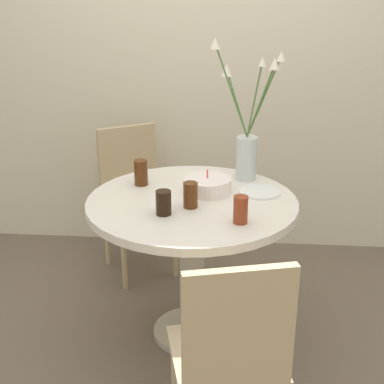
{
  "coord_description": "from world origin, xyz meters",
  "views": [
    {
      "loc": [
        0.19,
        -2.39,
        1.77
      ],
      "look_at": [
        0.0,
        0.0,
        0.82
      ],
      "focal_mm": 50.0,
      "sensor_mm": 36.0,
      "label": 1
    }
  ],
  "objects_px": {
    "flower_vase": "(248,137)",
    "drink_glass_0": "(241,210)",
    "side_plate": "(260,192)",
    "drink_glass_1": "(141,173)",
    "drink_glass_2": "(191,195)",
    "drink_glass_3": "(164,203)",
    "chair_near_front": "(230,352)",
    "chair_left_flank": "(134,191)",
    "birthday_cake": "(207,185)"
  },
  "relations": [
    {
      "from": "chair_near_front",
      "to": "drink_glass_3",
      "type": "xyz_separation_m",
      "value": [
        -0.32,
        0.63,
        0.31
      ]
    },
    {
      "from": "birthday_cake",
      "to": "drink_glass_3",
      "type": "bearing_deg",
      "value": -122.16
    },
    {
      "from": "side_plate",
      "to": "drink_glass_2",
      "type": "distance_m",
      "value": 0.39
    },
    {
      "from": "flower_vase",
      "to": "drink_glass_0",
      "type": "xyz_separation_m",
      "value": [
        -0.03,
        -0.56,
        -0.17
      ]
    },
    {
      "from": "drink_glass_3",
      "to": "side_plate",
      "type": "bearing_deg",
      "value": 33.89
    },
    {
      "from": "chair_near_front",
      "to": "birthday_cake",
      "type": "height_order",
      "value": "chair_near_front"
    },
    {
      "from": "drink_glass_0",
      "to": "drink_glass_3",
      "type": "xyz_separation_m",
      "value": [
        -0.35,
        0.07,
        -0.01
      ]
    },
    {
      "from": "flower_vase",
      "to": "drink_glass_0",
      "type": "height_order",
      "value": "flower_vase"
    },
    {
      "from": "birthday_cake",
      "to": "drink_glass_0",
      "type": "bearing_deg",
      "value": -65.47
    },
    {
      "from": "drink_glass_0",
      "to": "drink_glass_1",
      "type": "distance_m",
      "value": 0.67
    },
    {
      "from": "side_plate",
      "to": "drink_glass_1",
      "type": "xyz_separation_m",
      "value": [
        -0.61,
        0.07,
        0.06
      ]
    },
    {
      "from": "chair_near_front",
      "to": "drink_glass_1",
      "type": "bearing_deg",
      "value": -78.21
    },
    {
      "from": "flower_vase",
      "to": "drink_glass_3",
      "type": "distance_m",
      "value": 0.65
    },
    {
      "from": "drink_glass_0",
      "to": "chair_left_flank",
      "type": "bearing_deg",
      "value": 124.03
    },
    {
      "from": "birthday_cake",
      "to": "side_plate",
      "type": "xyz_separation_m",
      "value": [
        0.26,
        0.01,
        -0.03
      ]
    },
    {
      "from": "drink_glass_1",
      "to": "drink_glass_3",
      "type": "relative_size",
      "value": 1.18
    },
    {
      "from": "side_plate",
      "to": "drink_glass_2",
      "type": "xyz_separation_m",
      "value": [
        -0.33,
        -0.21,
        0.06
      ]
    },
    {
      "from": "birthday_cake",
      "to": "drink_glass_1",
      "type": "relative_size",
      "value": 1.8
    },
    {
      "from": "flower_vase",
      "to": "drink_glass_2",
      "type": "height_order",
      "value": "flower_vase"
    },
    {
      "from": "birthday_cake",
      "to": "flower_vase",
      "type": "height_order",
      "value": "flower_vase"
    },
    {
      "from": "chair_left_flank",
      "to": "birthday_cake",
      "type": "bearing_deg",
      "value": -81.66
    },
    {
      "from": "chair_near_front",
      "to": "drink_glass_2",
      "type": "bearing_deg",
      "value": -88.54
    },
    {
      "from": "chair_near_front",
      "to": "birthday_cake",
      "type": "xyz_separation_m",
      "value": [
        -0.13,
        0.92,
        0.29
      ]
    },
    {
      "from": "chair_near_front",
      "to": "drink_glass_0",
      "type": "xyz_separation_m",
      "value": [
        0.03,
        0.57,
        0.31
      ]
    },
    {
      "from": "chair_near_front",
      "to": "drink_glass_3",
      "type": "distance_m",
      "value": 0.77
    },
    {
      "from": "chair_near_front",
      "to": "drink_glass_3",
      "type": "relative_size",
      "value": 8.2
    },
    {
      "from": "drink_glass_2",
      "to": "chair_near_front",
      "type": "bearing_deg",
      "value": -74.67
    },
    {
      "from": "flower_vase",
      "to": "drink_glass_3",
      "type": "height_order",
      "value": "flower_vase"
    },
    {
      "from": "drink_glass_2",
      "to": "drink_glass_3",
      "type": "height_order",
      "value": "drink_glass_2"
    },
    {
      "from": "flower_vase",
      "to": "side_plate",
      "type": "relative_size",
      "value": 3.53
    },
    {
      "from": "birthday_cake",
      "to": "drink_glass_1",
      "type": "xyz_separation_m",
      "value": [
        -0.35,
        0.08,
        0.03
      ]
    },
    {
      "from": "side_plate",
      "to": "drink_glass_1",
      "type": "height_order",
      "value": "drink_glass_1"
    },
    {
      "from": "drink_glass_1",
      "to": "chair_near_front",
      "type": "bearing_deg",
      "value": -64.34
    },
    {
      "from": "chair_left_flank",
      "to": "flower_vase",
      "type": "height_order",
      "value": "flower_vase"
    },
    {
      "from": "chair_near_front",
      "to": "birthday_cake",
      "type": "bearing_deg",
      "value": -95.7
    },
    {
      "from": "chair_left_flank",
      "to": "chair_near_front",
      "type": "relative_size",
      "value": 1.0
    },
    {
      "from": "drink_glass_2",
      "to": "drink_glass_3",
      "type": "relative_size",
      "value": 1.08
    },
    {
      "from": "drink_glass_1",
      "to": "drink_glass_2",
      "type": "height_order",
      "value": "drink_glass_1"
    },
    {
      "from": "chair_left_flank",
      "to": "flower_vase",
      "type": "relative_size",
      "value": 1.25
    },
    {
      "from": "chair_left_flank",
      "to": "drink_glass_1",
      "type": "relative_size",
      "value": 6.95
    },
    {
      "from": "chair_near_front",
      "to": "side_plate",
      "type": "height_order",
      "value": "chair_near_front"
    },
    {
      "from": "chair_left_flank",
      "to": "side_plate",
      "type": "height_order",
      "value": "chair_left_flank"
    },
    {
      "from": "side_plate",
      "to": "drink_glass_1",
      "type": "distance_m",
      "value": 0.62
    },
    {
      "from": "drink_glass_0",
      "to": "drink_glass_3",
      "type": "bearing_deg",
      "value": 169.27
    },
    {
      "from": "chair_left_flank",
      "to": "side_plate",
      "type": "xyz_separation_m",
      "value": [
        0.76,
        -0.61,
        0.26
      ]
    },
    {
      "from": "flower_vase",
      "to": "drink_glass_1",
      "type": "distance_m",
      "value": 0.58
    },
    {
      "from": "chair_left_flank",
      "to": "drink_glass_3",
      "type": "xyz_separation_m",
      "value": [
        0.31,
        -0.91,
        0.31
      ]
    },
    {
      "from": "drink_glass_1",
      "to": "drink_glass_2",
      "type": "bearing_deg",
      "value": -44.49
    },
    {
      "from": "birthday_cake",
      "to": "drink_glass_2",
      "type": "bearing_deg",
      "value": -108.05
    },
    {
      "from": "birthday_cake",
      "to": "chair_left_flank",
      "type": "bearing_deg",
      "value": 128.75
    }
  ]
}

